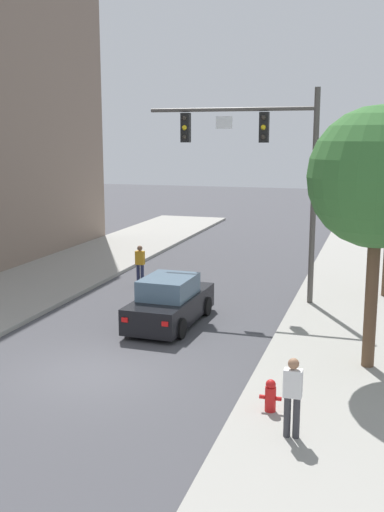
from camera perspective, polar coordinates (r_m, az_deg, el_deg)
name	(u,v)px	position (r m, az deg, el deg)	size (l,w,h in m)	color
ground_plane	(94,373)	(16.23, -9.12, -10.73)	(120.00, 120.00, 0.00)	#424247
sidewalk_right	(354,402)	(14.71, 14.90, -13.02)	(5.00, 60.00, 0.15)	#99968E
traffic_signal_mast	(266,157)	(21.87, 6.96, 9.21)	(6.09, 0.38, 7.50)	#514C47
car_lead_black	(170,303)	(19.80, -2.07, -4.38)	(1.93, 4.29, 1.60)	black
pedestrian_crossing_road	(140,263)	(25.12, -4.88, -0.65)	(0.36, 0.22, 1.64)	#232847
pedestrian_sidewalk_right_walker	(293,394)	(12.35, 9.38, -12.58)	(0.36, 0.22, 1.64)	#333338
fire_hydrant	(270,395)	(13.59, 7.35, -12.80)	(0.48, 0.24, 0.72)	red
street_tree_nearest	(378,178)	(15.70, 17.01, 6.95)	(3.49, 3.49, 6.61)	brown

